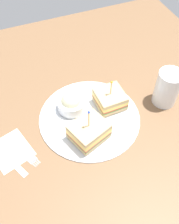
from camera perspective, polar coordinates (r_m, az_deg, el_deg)
The scene contains 9 objects.
ground_plane at distance 76.85cm, azimuth 0.00°, elevation -1.82°, with size 108.68×108.68×2.00cm, color brown.
plate at distance 75.66cm, azimuth 0.00°, elevation -1.16°, with size 29.51×29.51×0.96cm, color white.
sandwich_half_front at distance 69.12cm, azimuth -0.13°, elevation -4.24°, with size 11.66×10.84×11.14cm.
sandwich_half_back at distance 76.65cm, azimuth 4.55°, elevation 2.91°, with size 8.28×8.36×9.68cm.
coleslaw_bowl at distance 75.73cm, azimuth -4.02°, elevation 2.07°, with size 8.27×8.27×5.95cm.
drink_glass at distance 79.74cm, azimuth 16.74°, elevation 4.92°, with size 7.23×7.23×11.34cm.
napkin at distance 73.18cm, azimuth -16.98°, elevation -8.10°, with size 10.66×9.59×0.15cm, color beige.
fork at distance 71.39cm, azimuth -13.80°, elevation -9.02°, with size 6.55×11.46×0.35cm.
knife at distance 71.10cm, azimuth -16.63°, elevation -10.64°, with size 6.44×11.64×0.35cm.
Camera 1 is at (-16.93, -42.15, 61.00)cm, focal length 41.37 mm.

